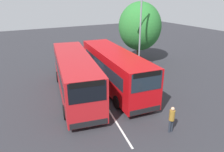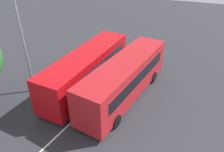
{
  "view_description": "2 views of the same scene",
  "coord_description": "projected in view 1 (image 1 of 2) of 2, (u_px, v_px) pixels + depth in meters",
  "views": [
    {
      "loc": [
        15.33,
        -6.56,
        7.56
      ],
      "look_at": [
        1.25,
        0.93,
        1.43
      ],
      "focal_mm": 34.08,
      "sensor_mm": 36.0,
      "label": 1
    },
    {
      "loc": [
        -13.32,
        -5.92,
        10.67
      ],
      "look_at": [
        0.25,
        -0.82,
        1.76
      ],
      "focal_mm": 34.68,
      "sensor_mm": 36.0,
      "label": 2
    }
  ],
  "objects": [
    {
      "name": "ground_plane",
      "position": [
        96.0,
        89.0,
        18.22
      ],
      "size": [
        75.2,
        75.2,
        0.0
      ],
      "primitive_type": "plane",
      "color": "#2B2B30"
    },
    {
      "name": "bus_far_left",
      "position": [
        75.0,
        74.0,
        16.46
      ],
      "size": [
        10.63,
        4.3,
        3.23
      ],
      "rotation": [
        0.0,
        0.0,
        -0.19
      ],
      "color": "#AD191E",
      "rests_on": "ground"
    },
    {
      "name": "bus_center_left",
      "position": [
        115.0,
        69.0,
        17.74
      ],
      "size": [
        10.57,
        3.49,
        3.23
      ],
      "rotation": [
        0.0,
        0.0,
        -0.1
      ],
      "color": "#B70C11",
      "rests_on": "ground"
    },
    {
      "name": "pedestrian",
      "position": [
        172.0,
        118.0,
        12.18
      ],
      "size": [
        0.34,
        0.34,
        1.65
      ],
      "rotation": [
        0.0,
        0.0,
        3.08
      ],
      "color": "#232833",
      "rests_on": "ground"
    },
    {
      "name": "street_lamp",
      "position": [
        139.0,
        27.0,
        20.11
      ],
      "size": [
        0.89,
        2.58,
        8.2
      ],
      "rotation": [
        0.0,
        0.0,
        -1.29
      ],
      "color": "gray",
      "rests_on": "ground"
    },
    {
      "name": "depot_tree",
      "position": [
        140.0,
        26.0,
        24.28
      ],
      "size": [
        5.2,
        4.68,
        6.89
      ],
      "color": "#4C3823",
      "rests_on": "ground"
    },
    {
      "name": "lane_stripe_outer_left",
      "position": [
        96.0,
        89.0,
        18.22
      ],
      "size": [
        15.79,
        2.84,
        0.01
      ],
      "primitive_type": "cube",
      "rotation": [
        0.0,
        0.0,
        -0.17
      ],
      "color": "silver",
      "rests_on": "ground"
    }
  ]
}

